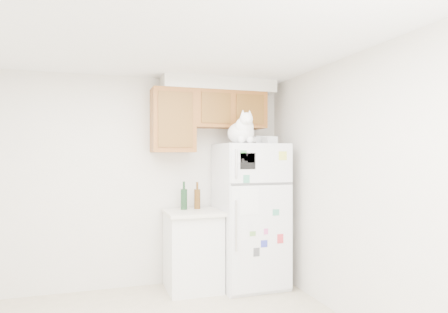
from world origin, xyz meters
name	(u,v)px	position (x,y,z in m)	size (l,w,h in m)	color
room_shell	(163,141)	(0.12, 0.24, 1.67)	(3.84, 4.04, 2.52)	silver
refrigerator	(250,215)	(1.40, 1.61, 0.85)	(0.76, 0.78, 1.70)	silver
base_counter	(193,250)	(0.71, 1.68, 0.46)	(0.64, 0.64, 0.92)	white
cat	(242,131)	(1.22, 1.42, 1.84)	(0.36, 0.53, 0.37)	white
storage_box_back	(262,140)	(1.59, 1.70, 1.75)	(0.18, 0.13, 0.10)	white
storage_box_front	(270,140)	(1.63, 1.54, 1.74)	(0.15, 0.11, 0.09)	white
bottle_green	(184,196)	(0.63, 1.79, 1.09)	(0.08, 0.08, 0.33)	#19381E
bottle_amber	(197,195)	(0.79, 1.81, 1.08)	(0.08, 0.08, 0.32)	#593814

